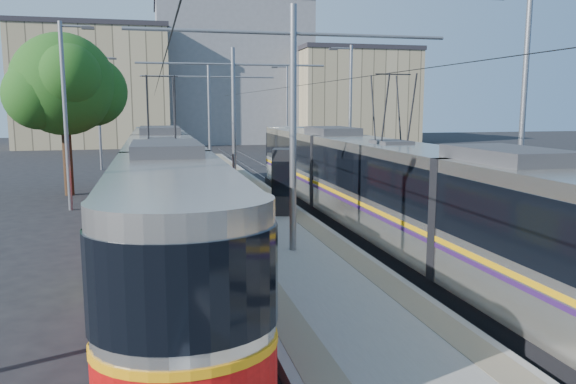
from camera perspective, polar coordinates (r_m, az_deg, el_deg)
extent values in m
cube|color=gray|center=(25.33, -4.46, -1.18)|extent=(4.00, 50.00, 0.30)
cube|color=gray|center=(25.12, -7.73, -0.96)|extent=(0.70, 50.00, 0.01)
cube|color=gray|center=(25.57, -1.26, -0.71)|extent=(0.70, 50.00, 0.01)
cube|color=gray|center=(25.05, -14.26, -1.85)|extent=(0.07, 70.00, 0.03)
cube|color=gray|center=(25.07, -10.98, -1.74)|extent=(0.07, 70.00, 0.03)
cube|color=gray|center=(25.96, 1.84, -1.22)|extent=(0.07, 70.00, 0.03)
cube|color=gray|center=(26.37, 4.84, -1.09)|extent=(0.07, 70.00, 0.03)
cube|color=black|center=(20.38, -12.38, -3.66)|extent=(2.30, 27.20, 0.40)
cube|color=beige|center=(20.10, -12.53, 0.94)|extent=(2.40, 25.60, 2.90)
cube|color=black|center=(20.04, -12.58, 2.36)|extent=(2.43, 25.60, 1.30)
cube|color=orange|center=(20.15, -12.49, -0.18)|extent=(2.43, 25.60, 0.12)
cube|color=#C00A0B|center=(20.23, -12.45, -1.58)|extent=(2.42, 25.60, 1.10)
cube|color=#2D2D30|center=(19.95, -12.68, 5.50)|extent=(1.68, 3.00, 0.30)
cube|color=black|center=(18.99, 10.19, -4.50)|extent=(2.30, 30.48, 0.40)
cube|color=#B8B4A8|center=(18.69, 10.32, 0.43)|extent=(2.40, 28.88, 2.90)
cube|color=black|center=(18.62, 10.36, 1.96)|extent=(2.43, 28.88, 1.30)
cube|color=#DF9D0B|center=(18.75, 10.29, -0.78)|extent=(2.43, 28.88, 0.12)
cube|color=#2F154B|center=(18.77, 10.28, -1.23)|extent=(2.43, 28.88, 0.10)
cube|color=#2D2D30|center=(18.53, 10.46, 5.34)|extent=(1.68, 3.00, 0.30)
cylinder|color=slate|center=(16.15, 0.51, 6.24)|extent=(0.20, 0.20, 7.00)
cylinder|color=slate|center=(16.25, 0.52, 15.80)|extent=(9.20, 0.10, 0.10)
cylinder|color=slate|center=(27.93, -5.54, 7.25)|extent=(0.20, 0.20, 7.00)
cylinder|color=slate|center=(28.00, -5.62, 12.79)|extent=(9.20, 0.10, 0.10)
cylinder|color=slate|center=(39.85, -7.99, 7.64)|extent=(0.20, 0.20, 7.00)
cylinder|color=slate|center=(39.89, -8.08, 11.52)|extent=(9.20, 0.10, 0.10)
cylinder|color=black|center=(24.67, -13.05, 10.95)|extent=(0.02, 70.00, 0.02)
cylinder|color=black|center=(25.79, 3.46, 11.05)|extent=(0.02, 70.00, 0.02)
cylinder|color=slate|center=(25.90, -21.68, 7.01)|extent=(0.18, 0.18, 8.00)
cube|color=#2D2D30|center=(25.97, -19.67, 15.43)|extent=(0.50, 0.22, 0.12)
cylinder|color=slate|center=(41.80, -18.65, 7.59)|extent=(0.18, 0.18, 8.00)
cube|color=#2D2D30|center=(41.85, -17.37, 12.80)|extent=(0.50, 0.22, 0.12)
cylinder|color=slate|center=(19.38, 22.71, 6.58)|extent=(0.18, 0.18, 8.00)
cylinder|color=slate|center=(33.65, 6.33, 7.83)|extent=(0.18, 0.18, 8.00)
cube|color=#2D2D30|center=(33.45, 4.61, 14.28)|extent=(0.50, 0.22, 0.12)
cylinder|color=slate|center=(49.00, -0.09, 8.15)|extent=(0.18, 0.18, 8.00)
cube|color=#2D2D30|center=(48.86, -1.38, 12.54)|extent=(0.50, 0.22, 0.12)
cube|color=black|center=(21.93, -0.64, 1.08)|extent=(0.96, 1.26, 2.56)
cube|color=black|center=(21.91, -0.64, 1.51)|extent=(1.02, 1.31, 1.34)
cylinder|color=#382314|center=(30.49, -21.45, 2.82)|extent=(0.46, 0.46, 3.36)
sphere|color=#1F4714|center=(30.38, -21.87, 10.11)|extent=(5.03, 5.03, 5.03)
sphere|color=#1F4714|center=(31.06, -19.29, 9.62)|extent=(3.57, 3.57, 3.57)
cube|color=tan|center=(67.94, -18.99, 9.84)|extent=(16.00, 12.00, 12.74)
cube|color=#262328|center=(68.45, -19.28, 15.39)|extent=(16.32, 12.24, 0.50)
cube|color=gray|center=(72.43, -5.81, 11.75)|extent=(18.00, 14.00, 16.73)
cube|color=#262328|center=(73.40, -5.91, 18.48)|extent=(18.36, 14.28, 0.50)
cube|color=tan|center=(69.88, 6.53, 9.45)|extent=(14.00, 10.00, 10.87)
cube|color=#262328|center=(70.18, 6.62, 14.09)|extent=(14.28, 10.20, 0.50)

